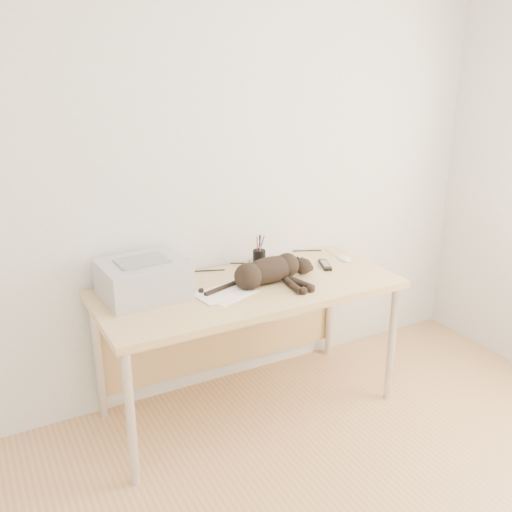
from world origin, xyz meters
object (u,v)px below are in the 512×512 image
cat (267,272)px  mug (180,269)px  desk (242,303)px  mouse (344,256)px  printer (143,279)px  pen_cup (259,258)px

cat → mug: size_ratio=5.94×
cat → mug: cat is taller
desk → mug: size_ratio=14.46×
cat → mouse: bearing=6.5°
desk → printer: (-0.52, 0.05, 0.23)m
printer → pen_cup: (0.71, 0.10, -0.04)m
mug → mouse: mug is taller
printer → mouse: printer is taller
desk → mug: 0.38m
printer → mouse: bearing=-1.5°
mug → pen_cup: size_ratio=0.60×
desk → mug: mug is taller
mouse → printer: bearing=-170.0°
mouse → mug: bearing=-179.1°
pen_cup → desk: bearing=-142.7°
printer → pen_cup: printer is taller
pen_cup → mouse: size_ratio=1.57×
mouse → cat: bearing=-157.1°
cat → pen_cup: bearing=65.5°
desk → mouse: mouse is taller
cat → mouse: (0.59, 0.12, -0.05)m
desk → printer: 0.57m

